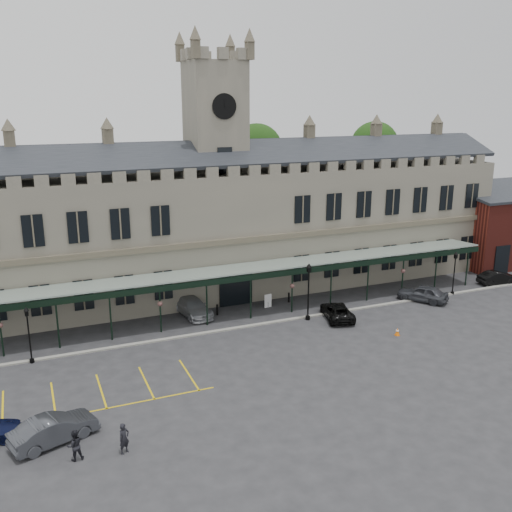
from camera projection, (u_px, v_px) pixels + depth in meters
name	position (u px, v px, depth m)	size (l,w,h in m)	color
ground	(286.00, 350.00, 43.72)	(140.00, 140.00, 0.00)	#29292B
station_building	(217.00, 227.00, 56.16)	(60.00, 10.36, 17.30)	#646054
clock_tower	(216.00, 159.00, 54.48)	(5.60, 5.60, 24.80)	#646054
canopy	(250.00, 292.00, 49.72)	(50.00, 4.10, 4.30)	#8C9E93
brick_annex	(501.00, 227.00, 66.75)	(12.40, 8.36, 9.23)	#5D1C16
kerb	(258.00, 324.00, 48.60)	(60.00, 0.40, 0.12)	gray
parking_markings	(102.00, 394.00, 37.20)	(16.00, 6.00, 0.01)	gold
tree_behind_mid	(257.00, 151.00, 65.53)	(6.00, 6.00, 16.00)	#332314
tree_behind_right	(374.00, 147.00, 71.46)	(6.00, 6.00, 16.00)	#332314
lamp_post_left	(28.00, 330.00, 41.02)	(0.41, 0.41, 4.33)	black
lamp_post_mid	(309.00, 287.00, 49.04)	(0.49, 0.49, 5.13)	black
lamp_post_right	(455.00, 269.00, 55.58)	(0.41, 0.41, 4.37)	black
traffic_cone	(397.00, 332.00, 46.45)	(0.40, 0.40, 0.63)	orange
sign_board	(268.00, 301.00, 52.62)	(0.74, 0.16, 1.27)	black
bollard_left	(217.00, 310.00, 50.78)	(0.18, 0.18, 0.99)	black
bollard_right	(289.00, 297.00, 54.00)	(0.17, 0.17, 0.94)	black
car_left_b	(54.00, 429.00, 31.85)	(1.68, 4.83, 1.59)	#373A3F
car_taxi	(192.00, 307.00, 50.76)	(2.15, 5.30, 1.54)	#9D9FA4
car_van	(337.00, 311.00, 49.96)	(2.19, 4.75, 1.32)	black
car_right_a	(423.00, 293.00, 54.23)	(1.88, 4.68, 1.59)	#373A3F
car_right_b	(497.00, 278.00, 59.31)	(1.46, 4.18, 1.38)	black
person_a	(124.00, 438.00, 30.85)	(0.64, 0.42, 1.76)	black
person_b	(75.00, 445.00, 30.24)	(0.85, 0.66, 1.75)	black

